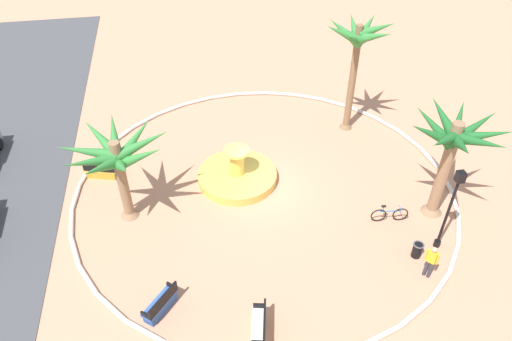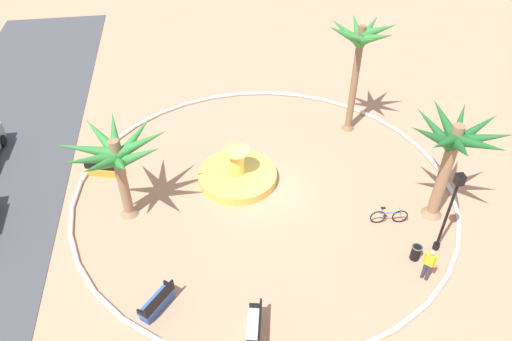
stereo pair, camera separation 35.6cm
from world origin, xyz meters
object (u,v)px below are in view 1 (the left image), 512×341
(bench_east, at_px, (259,328))
(lamppost, at_px, (451,204))
(palm_tree_mid_plaza, at_px, (116,157))
(fountain, at_px, (237,175))
(palm_tree_near_fountain, at_px, (453,143))
(palm_tree_by_curb, at_px, (358,45))
(bench_west, at_px, (101,171))
(trash_bin, at_px, (417,250))
(bicycle_red_frame, at_px, (389,214))
(bench_north, at_px, (161,305))
(person_cyclist_helmet, at_px, (431,260))

(bench_east, xyz_separation_m, lamppost, (2.83, -8.27, 2.15))
(palm_tree_mid_plaza, distance_m, lamppost, 13.76)
(fountain, distance_m, palm_tree_near_fountain, 10.05)
(palm_tree_by_curb, distance_m, bench_west, 14.47)
(fountain, bearing_deg, trash_bin, -132.77)
(palm_tree_by_curb, height_order, bench_west, palm_tree_by_curb)
(lamppost, bearing_deg, bicycle_red_frame, 39.28)
(fountain, xyz_separation_m, palm_tree_mid_plaza, (-1.62, 5.25, 3.09))
(palm_tree_mid_plaza, bearing_deg, palm_tree_near_fountain, -98.96)
(palm_tree_by_curb, xyz_separation_m, trash_bin, (-9.72, 0.13, -4.69))
(bench_north, height_order, trash_bin, bench_north)
(bench_east, height_order, person_cyclist_helmet, person_cyclist_helmet)
(bench_west, bearing_deg, bench_north, -161.91)
(trash_bin, distance_m, person_cyclist_helmet, 1.18)
(palm_tree_by_curb, height_order, trash_bin, palm_tree_by_curb)
(fountain, distance_m, trash_bin, 9.12)
(bench_west, relative_size, trash_bin, 2.30)
(bench_west, height_order, trash_bin, bench_west)
(palm_tree_near_fountain, distance_m, lamppost, 2.57)
(palm_tree_by_curb, xyz_separation_m, bench_west, (-2.12, 13.51, -4.73))
(palm_tree_near_fountain, xyz_separation_m, bicycle_red_frame, (-0.21, 2.21, -3.53))
(bench_west, distance_m, trash_bin, 15.39)
(fountain, height_order, palm_tree_by_curb, palm_tree_by_curb)
(fountain, height_order, lamppost, lamppost)
(lamppost, bearing_deg, bench_north, 96.04)
(bench_north, height_order, person_cyclist_helmet, person_cyclist_helmet)
(palm_tree_near_fountain, relative_size, lamppost, 1.22)
(palm_tree_near_fountain, xyz_separation_m, bench_north, (-3.26, 12.48, -3.57))
(fountain, distance_m, bicycle_red_frame, 7.52)
(bench_west, height_order, bench_north, same)
(palm_tree_near_fountain, distance_m, palm_tree_by_curb, 7.62)
(fountain, height_order, bench_east, fountain)
(bench_east, height_order, trash_bin, bench_east)
(palm_tree_mid_plaza, xyz_separation_m, bench_west, (3.03, 1.43, -3.03))
(palm_tree_near_fountain, relative_size, bench_west, 3.09)
(fountain, bearing_deg, lamppost, -126.63)
(bench_east, bearing_deg, bicycle_red_frame, -55.74)
(palm_tree_mid_plaza, bearing_deg, trash_bin, -110.93)
(lamppost, bearing_deg, fountain, 53.37)
(palm_tree_mid_plaza, height_order, bench_east, palm_tree_mid_plaza)
(fountain, relative_size, palm_tree_mid_plaza, 0.83)
(bench_north, relative_size, person_cyclist_helmet, 0.93)
(bicycle_red_frame, bearing_deg, bench_east, 124.26)
(palm_tree_mid_plaza, height_order, bicycle_red_frame, palm_tree_mid_plaza)
(palm_tree_mid_plaza, relative_size, bicycle_red_frame, 2.74)
(palm_tree_near_fountain, relative_size, bench_east, 3.10)
(palm_tree_by_curb, distance_m, bench_north, 15.80)
(fountain, distance_m, lamppost, 10.00)
(bench_east, height_order, lamppost, lamppost)
(bench_north, relative_size, trash_bin, 2.12)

